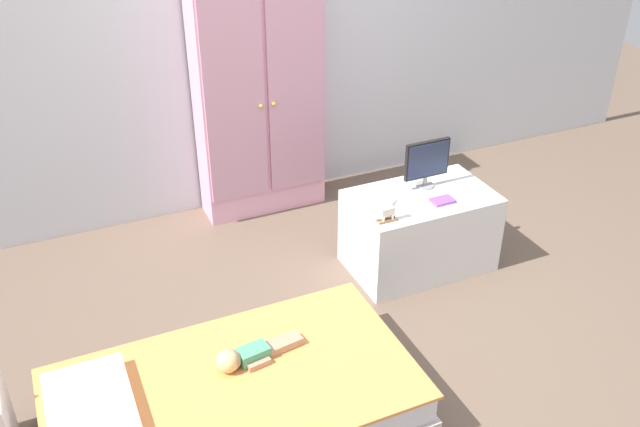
% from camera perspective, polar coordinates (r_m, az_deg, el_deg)
% --- Properties ---
extents(ground_plane, '(10.00, 10.00, 0.02)m').
position_cam_1_polar(ground_plane, '(3.44, 1.23, -10.71)').
color(ground_plane, brown).
extents(bed, '(1.48, 0.83, 0.26)m').
position_cam_1_polar(bed, '(2.98, -7.03, -15.47)').
color(bed, beige).
rests_on(bed, ground_plane).
extents(pillow, '(0.32, 0.59, 0.06)m').
position_cam_1_polar(pillow, '(2.82, -18.18, -15.82)').
color(pillow, silver).
rests_on(pillow, bed).
extents(doll, '(0.39, 0.15, 0.10)m').
position_cam_1_polar(doll, '(2.94, -6.30, -11.63)').
color(doll, '#4CA375').
rests_on(doll, bed).
extents(wardrobe, '(0.76, 0.29, 1.50)m').
position_cam_1_polar(wardrobe, '(4.22, -5.02, 9.58)').
color(wardrobe, '#EFADCC').
rests_on(wardrobe, ground_plane).
extents(tv_stand, '(0.77, 0.48, 0.45)m').
position_cam_1_polar(tv_stand, '(3.88, 8.18, -1.40)').
color(tv_stand, white).
rests_on(tv_stand, ground_plane).
extents(tv_monitor, '(0.26, 0.10, 0.27)m').
position_cam_1_polar(tv_monitor, '(3.79, 8.81, 4.28)').
color(tv_monitor, '#99999E').
rests_on(tv_monitor, tv_stand).
extents(rocking_horse_toy, '(0.11, 0.04, 0.13)m').
position_cam_1_polar(rocking_horse_toy, '(3.48, 5.71, 0.29)').
color(rocking_horse_toy, '#8E6642').
rests_on(rocking_horse_toy, tv_stand).
extents(book_purple, '(0.12, 0.08, 0.02)m').
position_cam_1_polar(book_purple, '(3.71, 10.07, 1.04)').
color(book_purple, '#8E51B2').
rests_on(book_purple, tv_stand).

